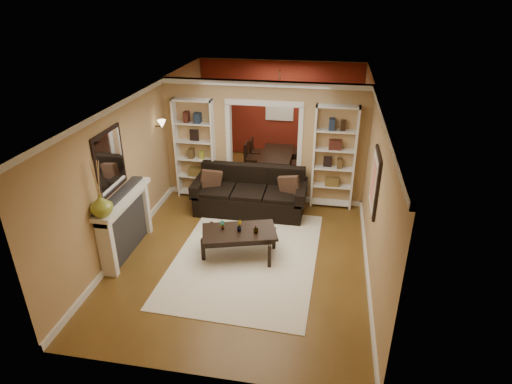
% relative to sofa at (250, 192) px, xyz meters
% --- Properties ---
extents(floor, '(8.00, 8.00, 0.00)m').
position_rel_sofa_xyz_m(floor, '(0.19, -0.45, -0.47)').
color(floor, brown).
rests_on(floor, ground).
extents(ceiling, '(8.00, 8.00, 0.00)m').
position_rel_sofa_xyz_m(ceiling, '(0.19, -0.45, 2.23)').
color(ceiling, white).
rests_on(ceiling, ground).
extents(wall_back, '(8.00, 0.00, 8.00)m').
position_rel_sofa_xyz_m(wall_back, '(0.19, 3.55, 0.88)').
color(wall_back, tan).
rests_on(wall_back, ground).
extents(wall_front, '(8.00, 0.00, 8.00)m').
position_rel_sofa_xyz_m(wall_front, '(0.19, -4.45, 0.88)').
color(wall_front, tan).
rests_on(wall_front, ground).
extents(wall_left, '(0.00, 8.00, 8.00)m').
position_rel_sofa_xyz_m(wall_left, '(-2.06, -0.45, 0.88)').
color(wall_left, tan).
rests_on(wall_left, ground).
extents(wall_right, '(0.00, 8.00, 8.00)m').
position_rel_sofa_xyz_m(wall_right, '(2.44, -0.45, 0.88)').
color(wall_right, tan).
rests_on(wall_right, ground).
extents(partition_wall, '(4.50, 0.15, 2.70)m').
position_rel_sofa_xyz_m(partition_wall, '(0.19, 0.75, 0.88)').
color(partition_wall, tan).
rests_on(partition_wall, floor).
extents(red_back_panel, '(4.44, 0.04, 2.64)m').
position_rel_sofa_xyz_m(red_back_panel, '(0.19, 3.52, 0.85)').
color(red_back_panel, maroon).
rests_on(red_back_panel, floor).
extents(dining_window, '(0.78, 0.03, 0.98)m').
position_rel_sofa_xyz_m(dining_window, '(0.19, 3.48, 1.08)').
color(dining_window, '#8CA5CC').
rests_on(dining_window, wall_back).
extents(area_rug, '(2.65, 3.62, 0.01)m').
position_rel_sofa_xyz_m(area_rug, '(0.27, -1.73, -0.47)').
color(area_rug, white).
rests_on(area_rug, floor).
extents(sofa, '(2.42, 1.05, 0.95)m').
position_rel_sofa_xyz_m(sofa, '(0.00, 0.00, 0.00)').
color(sofa, black).
rests_on(sofa, floor).
extents(pillow_left, '(0.46, 0.31, 0.45)m').
position_rel_sofa_xyz_m(pillow_left, '(-0.86, -0.02, 0.21)').
color(pillow_left, '#503422').
rests_on(pillow_left, sofa).
extents(pillow_right, '(0.46, 0.24, 0.44)m').
position_rel_sofa_xyz_m(pillow_right, '(0.86, -0.02, 0.21)').
color(pillow_right, '#503422').
rests_on(pillow_right, sofa).
extents(coffee_table, '(1.47, 1.07, 0.50)m').
position_rel_sofa_xyz_m(coffee_table, '(0.13, -1.68, -0.22)').
color(coffee_table, black).
rests_on(coffee_table, floor).
extents(plant_left, '(0.12, 0.11, 0.19)m').
position_rel_sofa_xyz_m(plant_left, '(-0.18, -1.68, 0.12)').
color(plant_left, '#336626').
rests_on(plant_left, coffee_table).
extents(plant_center, '(0.11, 0.13, 0.21)m').
position_rel_sofa_xyz_m(plant_center, '(0.13, -1.68, 0.13)').
color(plant_center, '#336626').
rests_on(plant_center, coffee_table).
extents(plant_right, '(0.11, 0.11, 0.18)m').
position_rel_sofa_xyz_m(plant_right, '(0.44, -1.68, 0.12)').
color(plant_right, '#336626').
rests_on(plant_right, coffee_table).
extents(bookshelf_left, '(0.90, 0.30, 2.30)m').
position_rel_sofa_xyz_m(bookshelf_left, '(-1.36, 0.58, 0.68)').
color(bookshelf_left, white).
rests_on(bookshelf_left, floor).
extents(bookshelf_right, '(0.90, 0.30, 2.30)m').
position_rel_sofa_xyz_m(bookshelf_right, '(1.74, 0.58, 0.68)').
color(bookshelf_right, white).
rests_on(bookshelf_right, floor).
extents(fireplace, '(0.32, 1.70, 1.16)m').
position_rel_sofa_xyz_m(fireplace, '(-1.90, -1.95, 0.11)').
color(fireplace, white).
rests_on(fireplace, floor).
extents(vase, '(0.45, 0.45, 0.38)m').
position_rel_sofa_xyz_m(vase, '(-1.90, -2.65, 0.87)').
color(vase, olive).
rests_on(vase, fireplace).
extents(mirror, '(0.03, 0.95, 1.10)m').
position_rel_sofa_xyz_m(mirror, '(-2.04, -1.95, 1.33)').
color(mirror, silver).
rests_on(mirror, wall_left).
extents(wall_sconce, '(0.18, 0.18, 0.22)m').
position_rel_sofa_xyz_m(wall_sconce, '(-1.96, 0.10, 1.36)').
color(wall_sconce, '#FFE0A5').
rests_on(wall_sconce, wall_left).
extents(framed_art, '(0.04, 0.85, 1.05)m').
position_rel_sofa_xyz_m(framed_art, '(2.40, -1.45, 1.08)').
color(framed_art, black).
rests_on(framed_art, wall_right).
extents(dining_table, '(1.47, 0.82, 0.52)m').
position_rel_sofa_xyz_m(dining_table, '(0.31, 2.32, -0.21)').
color(dining_table, black).
rests_on(dining_table, floor).
extents(dining_chair_nw, '(0.46, 0.46, 0.89)m').
position_rel_sofa_xyz_m(dining_chair_nw, '(-0.24, 2.02, -0.03)').
color(dining_chair_nw, black).
rests_on(dining_chair_nw, floor).
extents(dining_chair_ne, '(0.46, 0.46, 0.76)m').
position_rel_sofa_xyz_m(dining_chair_ne, '(0.86, 2.02, -0.09)').
color(dining_chair_ne, black).
rests_on(dining_chair_ne, floor).
extents(dining_chair_sw, '(0.40, 0.40, 0.79)m').
position_rel_sofa_xyz_m(dining_chair_sw, '(-0.24, 2.62, -0.08)').
color(dining_chair_sw, black).
rests_on(dining_chair_sw, floor).
extents(dining_chair_se, '(0.52, 0.52, 0.93)m').
position_rel_sofa_xyz_m(dining_chair_se, '(0.86, 2.62, -0.01)').
color(dining_chair_se, black).
rests_on(dining_chair_se, floor).
extents(chandelier, '(0.50, 0.50, 0.30)m').
position_rel_sofa_xyz_m(chandelier, '(0.19, 2.25, 1.55)').
color(chandelier, '#312316').
rests_on(chandelier, ceiling).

